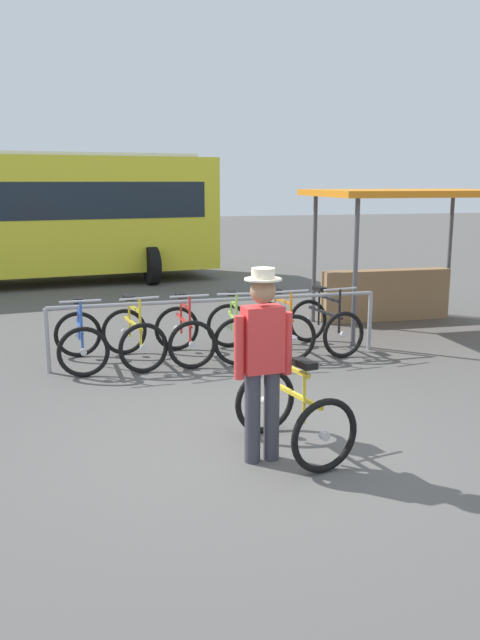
% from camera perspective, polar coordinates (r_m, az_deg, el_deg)
% --- Properties ---
extents(ground_plane, '(80.00, 80.00, 0.00)m').
position_cam_1_polar(ground_plane, '(6.16, 1.23, -11.39)').
color(ground_plane, '#514F4C').
extents(bike_rack_rail, '(4.61, 0.09, 0.88)m').
position_cam_1_polar(bike_rack_rail, '(9.01, -1.84, 0.81)').
color(bike_rack_rail, '#99999E').
rests_on(bike_rack_rail, ground).
extents(racked_bike_blue, '(0.70, 1.13, 0.97)m').
position_cam_1_polar(racked_bike_blue, '(9.02, -13.63, -1.69)').
color(racked_bike_blue, black).
rests_on(racked_bike_blue, ground).
extents(racked_bike_yellow, '(0.82, 1.20, 0.98)m').
position_cam_1_polar(racked_bike_yellow, '(9.06, -9.21, -1.44)').
color(racked_bike_yellow, black).
rests_on(racked_bike_yellow, ground).
extents(racked_bike_red, '(0.69, 1.12, 0.97)m').
position_cam_1_polar(racked_bike_red, '(9.16, -4.86, -1.18)').
color(racked_bike_red, black).
rests_on(racked_bike_red, ground).
extents(racked_bike_lime, '(0.79, 1.16, 0.97)m').
position_cam_1_polar(racked_bike_lime, '(9.31, -0.62, -0.93)').
color(racked_bike_lime, black).
rests_on(racked_bike_lime, ground).
extents(racked_bike_orange, '(0.74, 1.15, 0.98)m').
position_cam_1_polar(racked_bike_orange, '(9.51, 3.46, -0.67)').
color(racked_bike_orange, black).
rests_on(racked_bike_orange, ground).
extents(racked_bike_black, '(0.81, 1.19, 0.97)m').
position_cam_1_polar(racked_bike_black, '(9.76, 7.35, -0.43)').
color(racked_bike_black, black).
rests_on(racked_bike_black, ground).
extents(featured_bicycle, '(0.87, 1.25, 1.09)m').
position_cam_1_polar(featured_bicycle, '(6.15, 4.00, -6.64)').
color(featured_bicycle, black).
rests_on(featured_bicycle, ground).
extents(person_with_featured_bike, '(0.53, 0.32, 1.72)m').
position_cam_1_polar(person_with_featured_bike, '(5.70, 1.96, -3.26)').
color(person_with_featured_bike, '#383842').
rests_on(person_with_featured_bike, ground).
extents(bus_distant, '(10.23, 4.20, 3.08)m').
position_cam_1_polar(bus_distant, '(16.62, -19.91, 8.82)').
color(bus_distant, yellow).
rests_on(bus_distant, ground).
extents(market_stall, '(3.18, 2.40, 2.30)m').
position_cam_1_polar(market_stall, '(11.54, 13.55, 6.41)').
color(market_stall, '#4C4C51').
rests_on(market_stall, ground).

